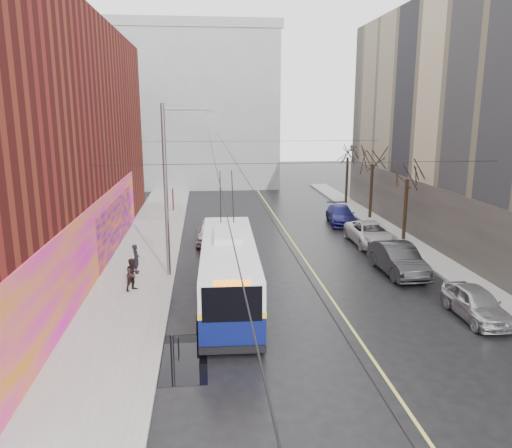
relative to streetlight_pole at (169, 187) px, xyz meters
The scene contains 20 objects.
ground 12.70m from the streetlight_pole, 58.46° to the right, with size 140.00×140.00×0.00m, color black.
sidewalk_left 5.50m from the streetlight_pole, 132.95° to the left, with size 4.00×60.00×0.15m, color gray.
sidewalk_right 16.00m from the streetlight_pole, ahead, with size 2.00×60.00×0.15m, color gray.
lane_line 9.89m from the streetlight_pole, 27.64° to the left, with size 0.12×50.00×0.01m, color #BFB74C.
building_far 35.24m from the streetlight_pole, 89.77° to the left, with size 20.50×12.10×18.00m.
streetlight_pole is the anchor object (origin of this frame).
catenary_wires 6.14m from the streetlight_pole, 52.95° to the left, with size 18.00×60.00×0.22m.
tree_near 16.28m from the streetlight_pole, 21.62° to the left, with size 3.20×3.20×6.40m.
tree_mid 19.96m from the streetlight_pole, 40.65° to the left, with size 3.20×3.20×6.68m.
tree_far 25.09m from the streetlight_pole, 52.88° to the left, with size 3.20×3.20×6.57m.
puddle 10.24m from the streetlight_pole, 86.05° to the right, with size 2.30×3.80×0.01m, color black.
pigeons_flying 4.98m from the streetlight_pole, ahead, with size 5.47×3.46×0.35m.
trolleybus 5.67m from the streetlight_pole, 51.66° to the right, with size 2.92×11.47×5.39m.
parked_car_a 15.35m from the streetlight_pole, 27.21° to the right, with size 1.62×4.03×1.37m, color #9F9FA3.
parked_car_b 12.77m from the streetlight_pole, ahead, with size 1.73×4.96×1.63m, color #28282A.
parked_car_c 14.32m from the streetlight_pole, 22.98° to the left, with size 2.42×5.24×1.46m, color silver.
parked_car_d 17.49m from the streetlight_pole, 43.42° to the left, with size 1.93×4.76×1.38m, color navy.
following_car 8.50m from the streetlight_pole, 73.42° to the left, with size 1.71×4.26×1.45m, color silver.
pedestrian_a 4.37m from the streetlight_pole, 166.59° to the left, with size 0.58×0.38×1.58m, color black.
pedestrian_b 4.79m from the streetlight_pole, 128.17° to the right, with size 0.77×0.60×1.59m, color black.
Camera 1 is at (-4.31, -15.49, 8.65)m, focal length 35.00 mm.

